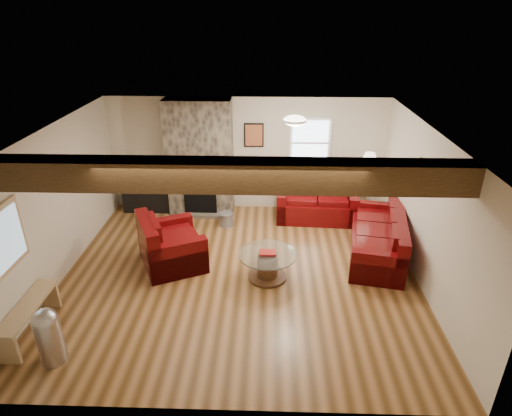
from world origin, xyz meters
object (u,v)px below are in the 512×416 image
Objects in this scene: loveseat at (317,199)px; tv_cabinet at (149,199)px; armchair_red at (171,241)px; floor_lamp at (369,163)px; television at (146,179)px; sofa_three at (377,234)px; coffee_table at (267,266)px.

loveseat is 3.75m from tv_cabinet.
armchair_red is 0.75× the size of floor_lamp.
loveseat is 3.76m from television.
loveseat is 1.58× the size of tv_cabinet.
sofa_three is at bearing -20.80° from television.
sofa_three is 2.18m from coffee_table.
coffee_table is (-1.04, -2.32, -0.21)m from loveseat.
television is (-3.74, 0.30, 0.29)m from loveseat.
floor_lamp reaches higher than loveseat.
coffee_table is (-2.00, -0.84, -0.18)m from sofa_three.
television reaches higher than tv_cabinet.
floor_lamp reaches higher than armchair_red.
floor_lamp reaches higher than coffee_table.
floor_lamp reaches higher than tv_cabinet.
tv_cabinet is (-1.00, 2.22, -0.20)m from armchair_red.
armchair_red is 4.23m from floor_lamp.
sofa_three is 2.20× the size of coffee_table.
coffee_table is 0.64× the size of floor_lamp.
armchair_red is 2.44m from tv_cabinet.
coffee_table is at bearing -44.18° from television.
tv_cabinet is (-4.70, 1.79, -0.15)m from sofa_three.
television is (-2.70, 2.62, 0.50)m from coffee_table.
television reaches higher than sofa_three.
television is 4.79m from floor_lamp.
tv_cabinet is (-2.70, 2.62, 0.03)m from coffee_table.
tv_cabinet is (-3.74, 0.30, -0.18)m from loveseat.
loveseat is at bearing -4.59° from tv_cabinet.
loveseat reaches higher than tv_cabinet.
armchair_red reaches higher than tv_cabinet.
sofa_three is at bearing -108.54° from armchair_red.
sofa_three is 1.88× the size of armchair_red.
sofa_three is at bearing -53.57° from loveseat.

